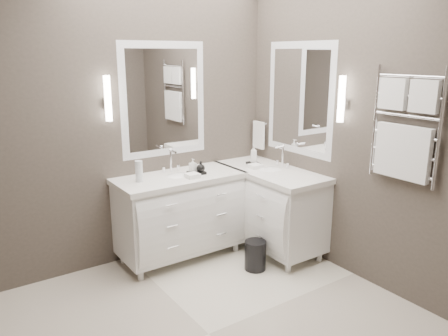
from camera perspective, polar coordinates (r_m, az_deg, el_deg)
floor at (r=3.41m, az=-2.00°, el=-20.92°), size 3.20×3.00×0.01m
wall_back at (r=4.17m, az=-13.40°, el=5.60°), size 3.20×0.01×2.70m
wall_front at (r=1.81m, az=24.27°, el=-7.07°), size 3.20×0.01×2.70m
wall_right at (r=3.93m, az=18.04°, el=4.72°), size 0.01×3.00×2.70m
vanity_back at (r=4.33m, az=-5.78°, el=-5.61°), size 1.24×0.59×0.97m
vanity_right at (r=4.54m, az=5.98°, el=-4.61°), size 0.59×1.24×0.97m
mirror_back at (r=4.31m, az=-7.85°, el=8.82°), size 0.90×0.02×1.10m
mirror_right at (r=4.42m, az=9.83°, el=8.88°), size 0.02×0.90×1.10m
sconce_back at (r=4.03m, az=-14.93°, el=8.66°), size 0.06×0.06×0.40m
sconce_right at (r=3.97m, az=15.08°, el=8.58°), size 0.06×0.06×0.40m
towel_bar_corner at (r=4.86m, az=4.56°, el=4.39°), size 0.03×0.22×0.30m
towel_ladder at (r=3.65m, az=22.52°, el=4.28°), size 0.06×0.58×0.90m
waste_bin at (r=4.21m, az=4.11°, el=-11.29°), size 0.27×0.27×0.28m
amenity_tray_back at (r=4.25m, az=-3.60°, el=-0.62°), size 0.18×0.14×0.02m
amenity_tray_right at (r=4.60m, az=3.88°, el=0.56°), size 0.14×0.17×0.02m
water_bottle at (r=4.03m, az=-11.04°, el=-0.43°), size 0.08×0.08×0.20m
soap_bottle_a at (r=4.23m, az=-4.10°, el=0.37°), size 0.06×0.06×0.13m
soap_bottle_b at (r=4.22m, az=-3.05°, el=0.20°), size 0.10×0.10×0.10m
soap_bottle_c at (r=4.57m, az=3.90°, el=1.83°), size 0.09×0.09×0.19m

